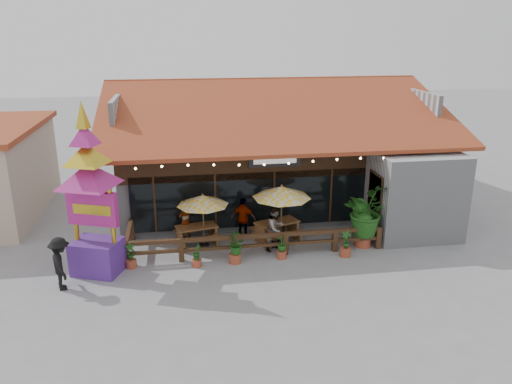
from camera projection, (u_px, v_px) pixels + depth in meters
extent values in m
plane|color=gray|center=(295.00, 248.00, 20.02)|extent=(100.00, 100.00, 0.00)
cube|color=#B4B4B9|center=(265.00, 157.00, 25.97)|extent=(14.00, 10.00, 4.00)
cube|color=#362211|center=(251.00, 161.00, 20.60)|extent=(11.00, 0.16, 1.60)
cube|color=black|center=(251.00, 199.00, 21.11)|extent=(10.00, 0.12, 2.40)
cube|color=#FECD72|center=(250.00, 198.00, 21.30)|extent=(9.80, 0.05, 2.20)
cube|color=#B4B4B9|center=(415.00, 194.00, 20.84)|extent=(3.50, 2.70, 3.60)
cube|color=red|center=(375.00, 193.00, 20.37)|extent=(0.06, 1.20, 1.50)
cube|color=#362211|center=(375.00, 193.00, 20.37)|extent=(0.04, 1.34, 1.64)
cube|color=#963A21|center=(279.00, 112.00, 21.78)|extent=(15.50, 7.05, 2.37)
cube|color=#963A21|center=(255.00, 93.00, 28.35)|extent=(15.50, 7.05, 2.37)
cube|color=#963A21|center=(265.00, 79.00, 24.71)|extent=(15.50, 0.30, 0.12)
cube|color=#B4B4B9|center=(123.00, 109.00, 24.09)|extent=(0.20, 9.00, 1.80)
cube|color=#B4B4B9|center=(396.00, 102.00, 26.16)|extent=(0.20, 9.00, 1.80)
cube|color=black|center=(275.00, 160.00, 20.64)|extent=(2.20, 0.10, 0.55)
cube|color=silver|center=(275.00, 161.00, 20.58)|extent=(1.80, 0.02, 0.25)
cube|color=#362211|center=(155.00, 205.00, 20.49)|extent=(0.08, 0.08, 2.40)
cube|color=#362211|center=(215.00, 202.00, 20.86)|extent=(0.08, 0.08, 2.40)
cube|color=#362211|center=(274.00, 199.00, 21.22)|extent=(0.08, 0.08, 2.40)
cube|color=#362211|center=(331.00, 196.00, 21.59)|extent=(0.08, 0.08, 2.40)
sphere|color=#EABF80|center=(135.00, 169.00, 18.10)|extent=(0.09, 0.09, 0.09)
sphere|color=#EABF80|center=(162.00, 166.00, 18.23)|extent=(0.09, 0.09, 0.09)
sphere|color=#EABF80|center=(188.00, 165.00, 18.37)|extent=(0.09, 0.09, 0.09)
sphere|color=#EABF80|center=(214.00, 165.00, 18.52)|extent=(0.09, 0.09, 0.09)
sphere|color=#EABF80|center=(239.00, 165.00, 18.67)|extent=(0.09, 0.09, 0.09)
sphere|color=#EABF80|center=(264.00, 165.00, 18.82)|extent=(0.09, 0.09, 0.09)
sphere|color=#EABF80|center=(289.00, 163.00, 18.96)|extent=(0.09, 0.09, 0.09)
sphere|color=#EABF80|center=(313.00, 161.00, 19.08)|extent=(0.09, 0.09, 0.09)
sphere|color=#EABF80|center=(337.00, 159.00, 19.21)|extent=(0.09, 0.09, 0.09)
sphere|color=#EABF80|center=(360.00, 158.00, 19.35)|extent=(0.09, 0.09, 0.09)
sphere|color=#EABF80|center=(384.00, 158.00, 19.50)|extent=(0.09, 0.09, 0.09)
cube|color=#442B18|center=(127.00, 254.00, 18.45)|extent=(0.20, 0.20, 0.90)
cube|color=#442B18|center=(181.00, 250.00, 18.75)|extent=(0.20, 0.20, 0.90)
cube|color=#442B18|center=(234.00, 247.00, 19.04)|extent=(0.20, 0.20, 0.90)
cube|color=#442B18|center=(285.00, 244.00, 19.34)|extent=(0.20, 0.20, 0.90)
cube|color=#442B18|center=(335.00, 240.00, 19.63)|extent=(0.20, 0.20, 0.90)
cube|color=#442B18|center=(378.00, 238.00, 19.90)|extent=(0.20, 0.20, 0.90)
cube|color=#442B18|center=(257.00, 236.00, 19.05)|extent=(9.80, 0.16, 0.14)
cube|color=#442B18|center=(257.00, 245.00, 19.17)|extent=(9.80, 0.12, 0.12)
cube|color=#442B18|center=(129.00, 231.00, 19.50)|extent=(0.16, 2.50, 0.14)
cube|color=#442B18|center=(132.00, 229.00, 20.70)|extent=(0.20, 0.20, 0.90)
cylinder|color=brown|center=(203.00, 221.00, 19.95)|extent=(0.05, 0.05, 2.08)
cone|color=yellow|center=(203.00, 200.00, 19.67)|extent=(2.28, 2.28, 0.41)
sphere|color=brown|center=(202.00, 195.00, 19.60)|extent=(0.09, 0.09, 0.09)
cylinder|color=black|center=(204.00, 245.00, 20.27)|extent=(0.40, 0.40, 0.05)
cylinder|color=brown|center=(281.00, 216.00, 20.12)|extent=(0.06, 0.06, 2.37)
cone|color=yellow|center=(282.00, 192.00, 19.80)|extent=(2.96, 2.96, 0.46)
sphere|color=brown|center=(282.00, 186.00, 19.72)|extent=(0.10, 0.10, 0.10)
cylinder|color=black|center=(281.00, 242.00, 20.48)|extent=(0.45, 0.45, 0.06)
cube|color=brown|center=(197.00, 227.00, 20.17)|extent=(1.77, 1.10, 0.06)
cube|color=brown|center=(180.00, 238.00, 20.05)|extent=(0.23, 0.72, 0.76)
cube|color=brown|center=(214.00, 233.00, 20.54)|extent=(0.23, 0.72, 0.76)
cube|color=brown|center=(200.00, 239.00, 19.77)|extent=(1.67, 0.63, 0.05)
cube|color=brown|center=(193.00, 229.00, 20.77)|extent=(1.67, 0.63, 0.05)
cube|color=brown|center=(277.00, 222.00, 20.47)|extent=(1.95, 1.38, 0.07)
cube|color=brown|center=(260.00, 235.00, 20.25)|extent=(0.34, 0.76, 0.82)
cube|color=brown|center=(293.00, 228.00, 20.95)|extent=(0.34, 0.76, 0.82)
cube|color=brown|center=(285.00, 235.00, 20.07)|extent=(1.78, 0.89, 0.06)
cube|color=brown|center=(269.00, 225.00, 21.09)|extent=(1.78, 0.89, 0.06)
cube|color=#512589|center=(98.00, 257.00, 17.87)|extent=(1.97, 1.74, 1.23)
cube|color=#A81F78|center=(92.00, 208.00, 17.30)|extent=(1.81, 0.91, 1.23)
cube|color=gold|center=(92.00, 210.00, 17.16)|extent=(1.34, 0.55, 0.36)
cylinder|color=gold|center=(72.00, 215.00, 17.25)|extent=(0.16, 0.16, 2.04)
cylinder|color=gold|center=(114.00, 213.00, 17.47)|extent=(0.16, 0.16, 2.04)
pyramid|color=#A81F78|center=(87.00, 163.00, 16.79)|extent=(3.17, 3.17, 0.82)
pyramid|color=gold|center=(85.00, 144.00, 16.58)|extent=(2.25, 2.25, 0.71)
pyramid|color=#A81F78|center=(83.00, 124.00, 16.37)|extent=(1.45, 1.45, 0.71)
pyramid|color=gold|center=(81.00, 100.00, 16.13)|extent=(0.66, 0.66, 0.92)
cylinder|color=brown|center=(362.00, 240.00, 20.17)|extent=(0.68, 0.68, 0.50)
imported|color=#235B1A|center=(364.00, 210.00, 19.78)|extent=(2.17, 2.31, 2.04)
sphere|color=#235B1A|center=(369.00, 220.00, 19.81)|extent=(0.68, 0.68, 0.68)
sphere|color=#235B1A|center=(360.00, 213.00, 19.95)|extent=(0.59, 0.59, 0.59)
imported|color=#362211|center=(185.00, 221.00, 20.37)|extent=(0.78, 0.78, 1.83)
imported|color=#362211|center=(276.00, 228.00, 19.61)|extent=(1.12, 1.10, 1.82)
imported|color=#362211|center=(243.00, 218.00, 20.72)|extent=(1.12, 0.80, 1.77)
imported|color=black|center=(61.00, 264.00, 16.63)|extent=(1.03, 1.35, 1.85)
cylinder|color=brown|center=(131.00, 264.00, 18.35)|extent=(0.39, 0.39, 0.31)
imported|color=#235B1A|center=(130.00, 252.00, 18.20)|extent=(0.39, 0.32, 0.64)
cylinder|color=brown|center=(197.00, 263.00, 18.44)|extent=(0.36, 0.36, 0.28)
imported|color=#235B1A|center=(196.00, 252.00, 18.30)|extent=(0.33, 0.38, 0.59)
cylinder|color=brown|center=(235.00, 258.00, 18.72)|extent=(0.46, 0.46, 0.37)
imported|color=#235B1A|center=(235.00, 244.00, 18.55)|extent=(0.90, 0.90, 0.76)
cylinder|color=brown|center=(282.00, 255.00, 19.10)|extent=(0.38, 0.38, 0.30)
imported|color=#235B1A|center=(282.00, 244.00, 18.96)|extent=(0.45, 0.45, 0.62)
cylinder|color=brown|center=(345.00, 252.00, 19.26)|extent=(0.43, 0.43, 0.34)
imported|color=#235B1A|center=(346.00, 240.00, 19.10)|extent=(0.44, 0.44, 0.70)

